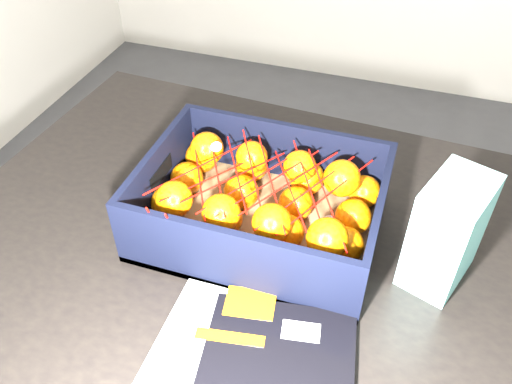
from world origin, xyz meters
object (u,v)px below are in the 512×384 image
(magazine_stack, at_px, (240,381))
(produce_crate, at_px, (262,211))
(retail_carton, at_px, (447,232))
(table, at_px, (283,275))

(magazine_stack, relative_size, produce_crate, 0.77)
(magazine_stack, xyz_separation_m, retail_carton, (0.23, 0.29, 0.08))
(retail_carton, bearing_deg, table, -159.32)
(table, xyz_separation_m, magazine_stack, (0.02, -0.28, 0.11))
(produce_crate, bearing_deg, retail_carton, -1.47)
(produce_crate, relative_size, retail_carton, 2.14)
(table, xyz_separation_m, produce_crate, (-0.05, 0.01, 0.14))
(retail_carton, bearing_deg, magazine_stack, -109.38)
(table, height_order, magazine_stack, magazine_stack)
(produce_crate, bearing_deg, table, -13.74)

